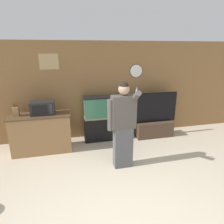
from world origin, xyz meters
TOP-DOWN VIEW (x-y plane):
  - wall_back_paneled at (0.00, 3.22)m, footprint 10.00×0.08m
  - counter_island at (-1.34, 2.59)m, footprint 1.39×0.57m
  - microwave at (-1.26, 2.61)m, footprint 0.53×0.34m
  - knife_block at (-1.84, 2.61)m, footprint 0.13×0.12m
  - aquarium_on_stand at (0.25, 2.91)m, footprint 1.09×0.37m
  - tv_on_stand at (1.65, 2.77)m, footprint 1.27×0.40m
  - person_standing at (0.36, 1.51)m, footprint 0.57×0.43m

SIDE VIEW (x-z plane):
  - tv_on_stand at x=1.65m, z-range -0.26..1.01m
  - counter_island at x=-1.34m, z-range 0.00..0.94m
  - aquarium_on_stand at x=0.25m, z-range 0.00..1.21m
  - person_standing at x=0.36m, z-range 0.04..1.85m
  - knife_block at x=-1.84m, z-range 0.89..1.20m
  - microwave at x=-1.26m, z-range 0.94..1.25m
  - wall_back_paneled at x=0.00m, z-range 0.00..2.60m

